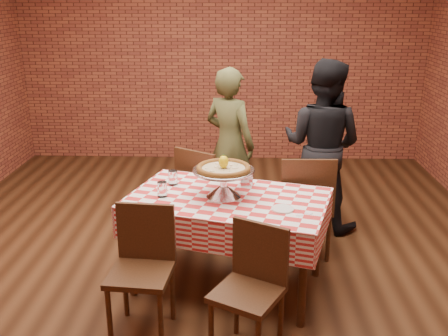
{
  "coord_description": "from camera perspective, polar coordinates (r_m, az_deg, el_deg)",
  "views": [
    {
      "loc": [
        0.26,
        -4.03,
        2.2
      ],
      "look_at": [
        0.14,
        -0.32,
        0.95
      ],
      "focal_mm": 40.87,
      "sensor_mm": 36.0,
      "label": 1
    }
  ],
  "objects": [
    {
      "name": "ground",
      "position": [
        4.6,
        -1.59,
        -10.01
      ],
      "size": [
        6.0,
        6.0,
        0.0
      ],
      "primitive_type": "plane",
      "color": "black",
      "rests_on": "ground"
    },
    {
      "name": "back_wall",
      "position": [
        7.07,
        -0.21,
        12.48
      ],
      "size": [
        5.5,
        0.0,
        5.5
      ],
      "primitive_type": "plane",
      "rotation": [
        1.57,
        0.0,
        0.0
      ],
      "color": "brown",
      "rests_on": "ground"
    },
    {
      "name": "table",
      "position": [
        4.03,
        0.41,
        -8.32
      ],
      "size": [
        1.65,
        1.25,
        0.75
      ],
      "primitive_type": "cube",
      "rotation": [
        0.0,
        0.0,
        -0.28
      ],
      "color": "#432513",
      "rests_on": "ground"
    },
    {
      "name": "tablecloth",
      "position": [
        3.92,
        0.42,
        -4.97
      ],
      "size": [
        1.7,
        1.3,
        0.25
      ],
      "primitive_type": null,
      "rotation": [
        0.0,
        0.0,
        -0.28
      ],
      "color": "red",
      "rests_on": "table"
    },
    {
      "name": "pizza_stand",
      "position": [
        3.85,
        -0.05,
        -1.69
      ],
      "size": [
        0.52,
        0.52,
        0.21
      ],
      "primitive_type": null,
      "rotation": [
        0.0,
        0.0,
        0.1
      ],
      "color": "silver",
      "rests_on": "tablecloth"
    },
    {
      "name": "pizza",
      "position": [
        3.82,
        -0.05,
        -0.1
      ],
      "size": [
        0.45,
        0.45,
        0.03
      ],
      "primitive_type": "cylinder",
      "rotation": [
        0.0,
        0.0,
        0.1
      ],
      "color": "#C6B48D",
      "rests_on": "pizza_stand"
    },
    {
      "name": "lemon",
      "position": [
        3.8,
        -0.05,
        0.69
      ],
      "size": [
        0.08,
        0.08,
        0.1
      ],
      "primitive_type": "ellipsoid",
      "rotation": [
        0.0,
        0.0,
        0.1
      ],
      "color": "yellow",
      "rests_on": "pizza"
    },
    {
      "name": "water_glass_left",
      "position": [
        3.89,
        -6.92,
        -2.38
      ],
      "size": [
        0.09,
        0.09,
        0.12
      ],
      "primitive_type": "cylinder",
      "rotation": [
        0.0,
        0.0,
        -0.28
      ],
      "color": "white",
      "rests_on": "tablecloth"
    },
    {
      "name": "water_glass_right",
      "position": [
        4.13,
        -5.74,
        -1.08
      ],
      "size": [
        0.09,
        0.09,
        0.12
      ],
      "primitive_type": "cylinder",
      "rotation": [
        0.0,
        0.0,
        -0.28
      ],
      "color": "white",
      "rests_on": "tablecloth"
    },
    {
      "name": "side_plate",
      "position": [
        3.67,
        6.57,
        -4.57
      ],
      "size": [
        0.2,
        0.2,
        0.01
      ],
      "primitive_type": "cylinder",
      "rotation": [
        0.0,
        0.0,
        -0.28
      ],
      "color": "white",
      "rests_on": "tablecloth"
    },
    {
      "name": "sweetener_packet_a",
      "position": [
        3.6,
        8.41,
        -5.21
      ],
      "size": [
        0.05,
        0.04,
        0.0
      ],
      "primitive_type": "cube",
      "rotation": [
        0.0,
        0.0,
        0.06
      ],
      "color": "white",
      "rests_on": "tablecloth"
    },
    {
      "name": "sweetener_packet_b",
      "position": [
        3.64,
        9.45,
        -4.98
      ],
      "size": [
        0.06,
        0.05,
        0.0
      ],
      "primitive_type": "cube",
      "rotation": [
        0.0,
        0.0,
        -0.48
      ],
      "color": "white",
      "rests_on": "tablecloth"
    },
    {
      "name": "condiment_caddy",
      "position": [
        4.09,
        2.59,
        -1.08
      ],
      "size": [
        0.1,
        0.08,
        0.13
      ],
      "primitive_type": "cube",
      "rotation": [
        0.0,
        0.0,
        -0.06
      ],
      "color": "silver",
      "rests_on": "tablecloth"
    },
    {
      "name": "chair_near_left",
      "position": [
        3.51,
        -9.33,
        -11.76
      ],
      "size": [
        0.44,
        0.44,
        0.88
      ],
      "primitive_type": null,
      "rotation": [
        0.0,
        0.0,
        -0.09
      ],
      "color": "#432513",
      "rests_on": "ground"
    },
    {
      "name": "chair_near_right",
      "position": [
        3.27,
        2.58,
        -14.17
      ],
      "size": [
        0.52,
        0.52,
        0.86
      ],
      "primitive_type": null,
      "rotation": [
        0.0,
        0.0,
        -0.5
      ],
      "color": "#432513",
      "rests_on": "ground"
    },
    {
      "name": "chair_far_left",
      "position": [
        4.78,
        -1.79,
        -2.78
      ],
      "size": [
        0.6,
        0.6,
        0.92
      ],
      "primitive_type": null,
      "rotation": [
        0.0,
        0.0,
        2.57
      ],
      "color": "#432513",
      "rests_on": "ground"
    },
    {
      "name": "chair_far_right",
      "position": [
        4.57,
        8.88,
        -3.88
      ],
      "size": [
        0.47,
        0.47,
        0.94
      ],
      "primitive_type": null,
      "rotation": [
        0.0,
        0.0,
        3.17
      ],
      "color": "#432513",
      "rests_on": "ground"
    },
    {
      "name": "diner_olive",
      "position": [
        5.19,
        0.64,
        2.71
      ],
      "size": [
        0.68,
        0.63,
        1.56
      ],
      "primitive_type": "imported",
      "rotation": [
        0.0,
        0.0,
        2.55
      ],
      "color": "#4A4D29",
      "rests_on": "ground"
    },
    {
      "name": "diner_black",
      "position": [
        5.05,
        10.88,
        2.51
      ],
      "size": [
        1.01,
        0.94,
        1.66
      ],
      "primitive_type": "imported",
      "rotation": [
        0.0,
        0.0,
        2.64
      ],
      "color": "black",
      "rests_on": "ground"
    }
  ]
}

